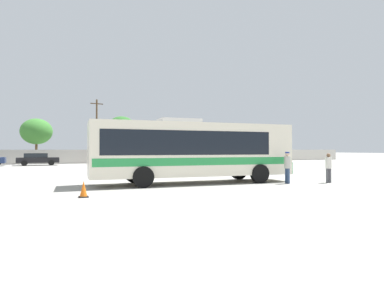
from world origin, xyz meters
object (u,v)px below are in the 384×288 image
(traffic_cone_on_apron, at_px, (84,189))
(roadside_tree_left, at_px, (36,132))
(roadside_tree_midleft, at_px, (121,129))
(coach_bus_cream_green, at_px, (191,149))
(utility_pole_near, at_px, (97,130))
(passenger_waiting_on_apron, at_px, (329,166))
(parked_car_second_black, at_px, (37,159))
(parked_car_third_maroon, at_px, (108,158))
(attendant_by_bus_door, at_px, (287,165))

(traffic_cone_on_apron, bearing_deg, roadside_tree_left, 95.55)
(roadside_tree_midleft, bearing_deg, traffic_cone_on_apron, -102.42)
(coach_bus_cream_green, xyz_separation_m, utility_pole_near, (-1.59, 31.73, 2.81))
(coach_bus_cream_green, distance_m, passenger_waiting_on_apron, 7.70)
(passenger_waiting_on_apron, xyz_separation_m, utility_pole_near, (-8.74, 34.42, 3.76))
(parked_car_second_black, height_order, roadside_tree_left, roadside_tree_left)
(roadside_tree_left, height_order, roadside_tree_midleft, roadside_tree_midleft)
(parked_car_second_black, relative_size, roadside_tree_midleft, 0.66)
(passenger_waiting_on_apron, distance_m, roadside_tree_left, 39.76)
(parked_car_second_black, height_order, parked_car_third_maroon, parked_car_third_maroon)
(parked_car_second_black, relative_size, traffic_cone_on_apron, 7.18)
(coach_bus_cream_green, distance_m, roadside_tree_midleft, 34.63)
(roadside_tree_midleft, bearing_deg, coach_bus_cream_green, -94.03)
(attendant_by_bus_door, xyz_separation_m, roadside_tree_midleft, (-2.33, 36.56, 4.11))
(coach_bus_cream_green, relative_size, attendant_by_bus_door, 6.52)
(attendant_by_bus_door, relative_size, passenger_waiting_on_apron, 1.05)
(parked_car_third_maroon, distance_m, roadside_tree_midleft, 10.38)
(utility_pole_near, distance_m, traffic_cone_on_apron, 35.58)
(parked_car_third_maroon, height_order, traffic_cone_on_apron, parked_car_third_maroon)
(parked_car_third_maroon, bearing_deg, traffic_cone_on_apron, -99.78)
(attendant_by_bus_door, distance_m, passenger_waiting_on_apron, 2.46)
(parked_car_second_black, relative_size, roadside_tree_left, 0.75)
(traffic_cone_on_apron, bearing_deg, roadside_tree_midleft, 77.58)
(attendant_by_bus_door, bearing_deg, roadside_tree_left, 111.83)
(parked_car_third_maroon, height_order, roadside_tree_left, roadside_tree_left)
(roadside_tree_left, distance_m, roadside_tree_midleft, 11.94)
(coach_bus_cream_green, xyz_separation_m, passenger_waiting_on_apron, (7.16, -2.69, -0.95))
(coach_bus_cream_green, bearing_deg, roadside_tree_midleft, 85.97)
(utility_pole_near, bearing_deg, roadside_tree_midleft, 33.68)
(parked_car_second_black, bearing_deg, utility_pole_near, 39.91)
(passenger_waiting_on_apron, bearing_deg, roadside_tree_left, 114.76)
(coach_bus_cream_green, height_order, passenger_waiting_on_apron, coach_bus_cream_green)
(parked_car_second_black, distance_m, traffic_cone_on_apron, 29.08)
(passenger_waiting_on_apron, distance_m, parked_car_second_black, 32.54)
(passenger_waiting_on_apron, xyz_separation_m, parked_car_third_maroon, (-8.06, 28.26, -0.17))
(passenger_waiting_on_apron, distance_m, utility_pole_near, 35.71)
(attendant_by_bus_door, bearing_deg, passenger_waiting_on_apron, -12.52)
(utility_pole_near, height_order, roadside_tree_left, utility_pole_near)
(parked_car_second_black, bearing_deg, traffic_cone_on_apron, -84.02)
(roadside_tree_left, xyz_separation_m, roadside_tree_midleft, (11.86, 1.12, 0.76))
(utility_pole_near, bearing_deg, parked_car_second_black, -140.09)
(parked_car_third_maroon, bearing_deg, passenger_waiting_on_apron, -74.08)
(parked_car_third_maroon, relative_size, traffic_cone_on_apron, 6.58)
(parked_car_third_maroon, xyz_separation_m, traffic_cone_on_apron, (-4.98, -28.89, -0.45))
(utility_pole_near, bearing_deg, attendant_by_bus_door, -79.39)
(parked_car_second_black, bearing_deg, passenger_waiting_on_apron, -60.40)
(parked_car_third_maroon, xyz_separation_m, utility_pole_near, (-0.68, 6.15, 3.92))
(passenger_waiting_on_apron, relative_size, utility_pole_near, 0.18)
(passenger_waiting_on_apron, xyz_separation_m, parked_car_second_black, (-16.07, 28.29, -0.17))
(roadside_tree_midleft, bearing_deg, parked_car_second_black, -142.18)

